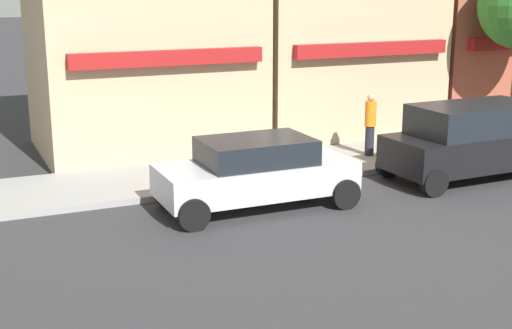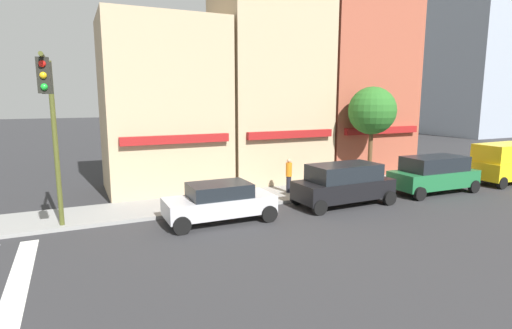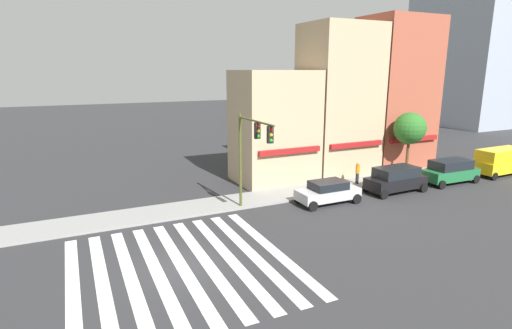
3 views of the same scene
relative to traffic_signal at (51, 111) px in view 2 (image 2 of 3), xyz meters
name	(u,v)px [view 2 (image 2 of 3)]	position (x,y,z in m)	size (l,w,h in m)	color
storefront_row	(284,79)	(12.40, 6.82, 1.54)	(19.04, 5.30, 13.68)	tan
traffic_signal	(51,111)	(0.00, 0.00, 0.00)	(0.32, 4.78, 6.29)	#474C1E
sedan_silver	(220,201)	(5.81, 0.02, -3.71)	(4.41, 2.02, 1.59)	#B7B7BC
suv_black	(344,183)	(11.94, 0.02, -3.52)	(4.75, 2.12, 1.94)	black
suv_green	(434,174)	(17.76, 0.02, -3.52)	(4.75, 2.12, 1.94)	#1E6638
van_yellow	(510,161)	(24.00, 0.02, -3.27)	(5.04, 2.22, 2.34)	yellow
pedestrian_orange_vest	(289,175)	(10.53, 2.72, -3.48)	(0.32, 0.32, 1.77)	#23232D
street_tree	(372,111)	(15.85, 2.82, -0.31)	(2.65, 2.65, 5.44)	brown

